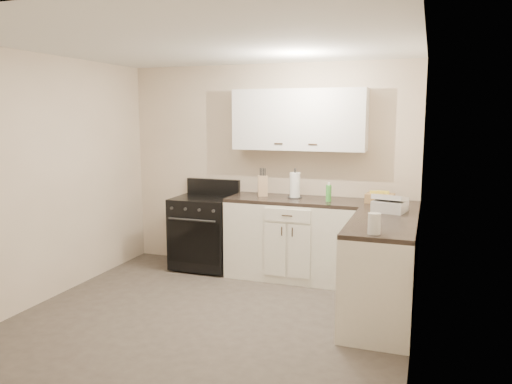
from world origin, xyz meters
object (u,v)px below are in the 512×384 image
(paper_towel, at_px, (295,185))
(knife_block, at_px, (263,186))
(wicker_basket, at_px, (380,198))
(countertop_grill, at_px, (390,206))
(stove, at_px, (204,232))

(paper_towel, bearing_deg, knife_block, 179.41)
(wicker_basket, height_order, countertop_grill, countertop_grill)
(paper_towel, xyz_separation_m, countertop_grill, (1.11, -0.50, -0.09))
(paper_towel, bearing_deg, wicker_basket, -0.48)
(stove, bearing_deg, paper_towel, 3.73)
(knife_block, distance_m, wicker_basket, 1.36)
(stove, distance_m, countertop_grill, 2.35)
(knife_block, bearing_deg, stove, 162.50)
(stove, xyz_separation_m, paper_towel, (1.13, 0.07, 0.63))
(stove, relative_size, wicker_basket, 2.87)
(knife_block, height_order, wicker_basket, knife_block)
(paper_towel, bearing_deg, stove, -176.27)
(knife_block, height_order, countertop_grill, knife_block)
(knife_block, distance_m, paper_towel, 0.40)
(stove, bearing_deg, knife_block, 6.03)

